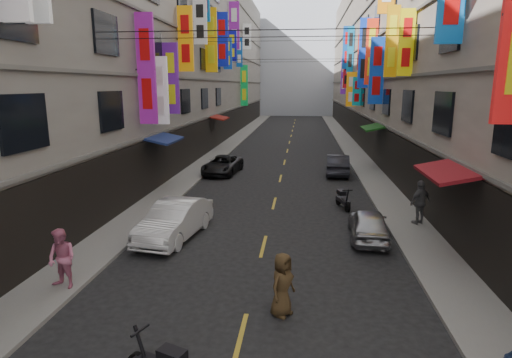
% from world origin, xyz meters
% --- Properties ---
extents(sidewalk_left, '(2.00, 90.00, 0.12)m').
position_xyz_m(sidewalk_left, '(-6.00, 42.00, 0.06)').
color(sidewalk_left, slate).
rests_on(sidewalk_left, ground).
extents(sidewalk_right, '(2.00, 90.00, 0.12)m').
position_xyz_m(sidewalk_right, '(6.00, 42.00, 0.06)').
color(sidewalk_right, slate).
rests_on(sidewalk_right, ground).
extents(building_row_left, '(10.14, 90.00, 19.00)m').
position_xyz_m(building_row_left, '(-11.99, 42.00, 9.49)').
color(building_row_left, gray).
rests_on(building_row_left, ground).
extents(building_row_right, '(10.14, 90.00, 19.00)m').
position_xyz_m(building_row_right, '(11.99, 42.00, 9.49)').
color(building_row_right, '#AD9F91').
rests_on(building_row_right, ground).
extents(haze_block, '(18.00, 8.00, 22.00)m').
position_xyz_m(haze_block, '(0.00, 92.00, 11.00)').
color(haze_block, silver).
rests_on(haze_block, ground).
extents(shop_signage, '(14.00, 55.00, 12.37)m').
position_xyz_m(shop_signage, '(-0.25, 34.75, 9.27)').
color(shop_signage, '#190DA2').
rests_on(shop_signage, ground).
extents(street_awnings, '(13.99, 35.20, 0.41)m').
position_xyz_m(street_awnings, '(-1.26, 26.00, 3.00)').
color(street_awnings, '#165530').
rests_on(street_awnings, ground).
extents(overhead_cables, '(14.00, 38.04, 1.24)m').
position_xyz_m(overhead_cables, '(0.00, 30.00, 8.80)').
color(overhead_cables, black).
rests_on(overhead_cables, ground).
extents(lane_markings, '(0.12, 80.20, 0.01)m').
position_xyz_m(lane_markings, '(0.00, 39.00, 0.00)').
color(lane_markings, gold).
rests_on(lane_markings, ground).
extents(scooter_far_right, '(0.70, 1.77, 1.14)m').
position_xyz_m(scooter_far_right, '(3.39, 23.45, 0.44)').
color(scooter_far_right, black).
rests_on(scooter_far_right, ground).
extents(car_left_mid, '(2.20, 4.64, 1.47)m').
position_xyz_m(car_left_mid, '(-3.54, 18.51, 0.73)').
color(car_left_mid, white).
rests_on(car_left_mid, ground).
extents(car_left_far, '(2.47, 4.59, 1.22)m').
position_xyz_m(car_left_far, '(-4.00, 31.08, 0.61)').
color(car_left_far, black).
rests_on(car_left_far, ground).
extents(car_right_mid, '(1.61, 3.63, 1.21)m').
position_xyz_m(car_right_mid, '(4.00, 19.21, 0.61)').
color(car_right_mid, '#A3A3A7').
rests_on(car_right_mid, ground).
extents(car_right_far, '(1.70, 4.24, 1.37)m').
position_xyz_m(car_right_far, '(3.76, 31.64, 0.69)').
color(car_right_far, '#25262D').
rests_on(car_right_far, ground).
extents(pedestrian_lfar, '(0.99, 0.81, 1.77)m').
position_xyz_m(pedestrian_lfar, '(-5.45, 13.81, 1.01)').
color(pedestrian_lfar, pink).
rests_on(pedestrian_lfar, sidewalk_left).
extents(pedestrian_rfar, '(1.27, 1.15, 1.89)m').
position_xyz_m(pedestrian_rfar, '(6.37, 21.04, 1.07)').
color(pedestrian_rfar, '#59595C').
rests_on(pedestrian_rfar, sidewalk_right).
extents(pedestrian_crossing, '(0.93, 1.01, 1.70)m').
position_xyz_m(pedestrian_crossing, '(0.93, 13.19, 0.85)').
color(pedestrian_crossing, '#44311B').
rests_on(pedestrian_crossing, ground).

